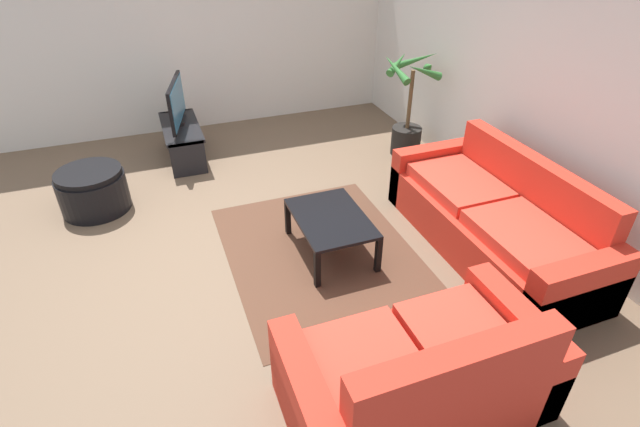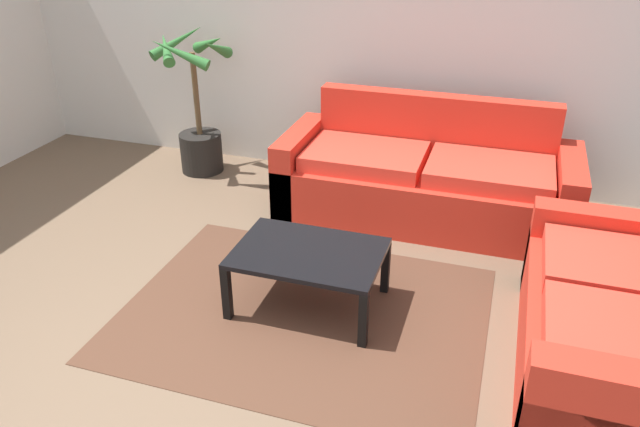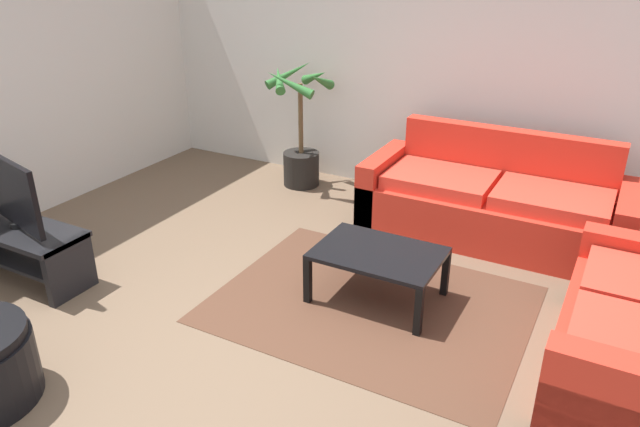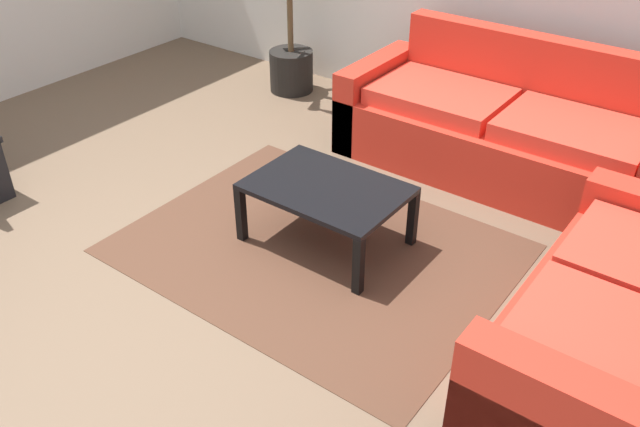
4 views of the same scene
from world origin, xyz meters
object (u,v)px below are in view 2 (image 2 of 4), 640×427
at_px(potted_palm, 198,121).
at_px(couch_main, 426,181).
at_px(coffee_table, 309,258).
at_px(couch_loveseat, 621,330).

bearing_deg(potted_palm, couch_main, -7.01).
xyz_separation_m(couch_main, coffee_table, (-0.48, -1.44, 0.04)).
relative_size(couch_main, couch_loveseat, 1.37).
distance_m(couch_main, potted_palm, 2.14).
bearing_deg(coffee_table, couch_main, 71.38).
relative_size(couch_loveseat, coffee_table, 1.85).
relative_size(couch_main, coffee_table, 2.53).
bearing_deg(couch_main, potted_palm, 172.99).
height_order(couch_main, couch_loveseat, same).
bearing_deg(couch_loveseat, couch_main, 129.45).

